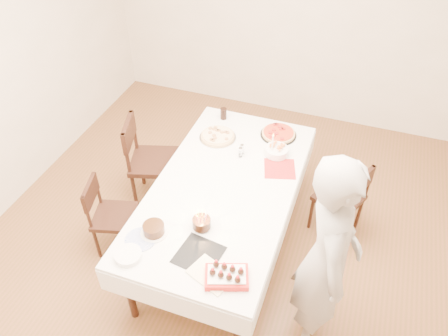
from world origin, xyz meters
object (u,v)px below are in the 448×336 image
(pasta_bowl, at_px, (277,151))
(layer_cake, at_px, (154,229))
(dining_table, at_px, (224,217))
(taper_candle, at_px, (272,145))
(person, at_px, (327,259))
(pizza_white, at_px, (218,136))
(pizza_pepperoni, at_px, (278,133))
(birthday_cake, at_px, (201,220))
(chair_right_savory, at_px, (339,198))
(chair_left_savory, at_px, (154,162))
(strawberry_box, at_px, (227,276))
(cola_glass, at_px, (223,114))
(chair_left_dessert, at_px, (115,216))

(pasta_bowl, relative_size, layer_cake, 1.02)
(dining_table, xyz_separation_m, taper_candle, (0.27, 0.51, 0.51))
(person, xyz_separation_m, pizza_white, (-1.21, 1.15, -0.10))
(pizza_pepperoni, xyz_separation_m, birthday_cake, (-0.26, -1.32, 0.06))
(dining_table, distance_m, pizza_pepperoni, 0.96)
(pizza_white, xyz_separation_m, birthday_cake, (0.27, -1.08, 0.06))
(chair_right_savory, relative_size, taper_candle, 3.11)
(layer_cake, bearing_deg, pasta_bowl, 62.31)
(chair_left_savory, xyz_separation_m, taper_candle, (1.14, 0.14, 0.40))
(pasta_bowl, height_order, strawberry_box, pasta_bowl)
(dining_table, xyz_separation_m, chair_right_savory, (0.93, 0.55, 0.03))
(pasta_bowl, bearing_deg, pizza_pepperoni, 100.53)
(dining_table, xyz_separation_m, pasta_bowl, (0.31, 0.55, 0.42))
(chair_right_savory, distance_m, chair_left_savory, 1.80)
(pizza_white, distance_m, birthday_cake, 1.12)
(chair_left_savory, bearing_deg, dining_table, 139.50)
(person, relative_size, taper_candle, 6.68)
(chair_right_savory, bearing_deg, pasta_bowl, -154.96)
(chair_right_savory, bearing_deg, strawberry_box, -88.58)
(taper_candle, bearing_deg, dining_table, -118.07)
(taper_candle, height_order, cola_glass, taper_candle)
(chair_left_savory, bearing_deg, pizza_white, -175.53)
(dining_table, relative_size, pizza_white, 6.14)
(birthday_cake, height_order, strawberry_box, birthday_cake)
(chair_left_dessert, bearing_deg, dining_table, -175.28)
(chair_right_savory, xyz_separation_m, strawberry_box, (-0.61, -1.40, 0.38))
(cola_glass, bearing_deg, birthday_cake, -76.88)
(pasta_bowl, relative_size, taper_candle, 0.80)
(dining_table, height_order, taper_candle, taper_candle)
(cola_glass, height_order, birthday_cake, birthday_cake)
(taper_candle, relative_size, birthday_cake, 1.82)
(chair_right_savory, relative_size, pizza_white, 2.33)
(chair_left_savory, bearing_deg, taper_candle, 169.66)
(dining_table, xyz_separation_m, pizza_pepperoni, (0.25, 0.84, 0.40))
(pizza_pepperoni, bearing_deg, taper_candle, -86.65)
(chair_left_dessert, relative_size, strawberry_box, 2.63)
(chair_right_savory, xyz_separation_m, pizza_white, (-1.21, 0.05, 0.37))
(pizza_white, bearing_deg, chair_left_dessert, -124.14)
(person, bearing_deg, birthday_cake, 74.27)
(chair_left_dessert, distance_m, pasta_bowl, 1.56)
(chair_right_savory, height_order, person, person)
(cola_glass, relative_size, layer_cake, 0.58)
(dining_table, distance_m, layer_cake, 0.84)
(chair_right_savory, xyz_separation_m, layer_cake, (-1.25, -1.20, 0.39))
(layer_cake, bearing_deg, pizza_pepperoni, 68.87)
(chair_left_dessert, bearing_deg, chair_left_savory, -109.27)
(dining_table, xyz_separation_m, layer_cake, (-0.32, -0.65, 0.42))
(chair_right_savory, xyz_separation_m, birthday_cake, (-0.94, -1.03, 0.43))
(chair_left_savory, bearing_deg, birthday_cake, 117.93)
(birthday_cake, bearing_deg, pizza_pepperoni, 78.83)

